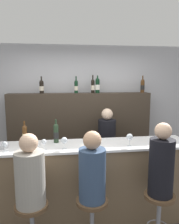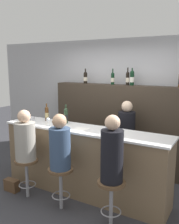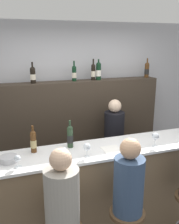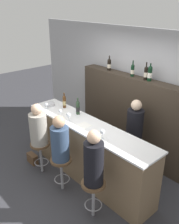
{
  "view_description": "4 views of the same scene",
  "coord_description": "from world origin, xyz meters",
  "views": [
    {
      "loc": [
        -0.38,
        -2.54,
        1.99
      ],
      "look_at": [
        0.02,
        0.34,
        1.53
      ],
      "focal_mm": 35.0,
      "sensor_mm": 36.0,
      "label": 1
    },
    {
      "loc": [
        2.01,
        -2.98,
        2.08
      ],
      "look_at": [
        0.09,
        0.32,
        1.36
      ],
      "focal_mm": 40.0,
      "sensor_mm": 36.0,
      "label": 2
    },
    {
      "loc": [
        -1.11,
        -2.2,
        2.28
      ],
      "look_at": [
        -0.24,
        0.3,
        1.54
      ],
      "focal_mm": 40.0,
      "sensor_mm": 36.0,
      "label": 3
    },
    {
      "loc": [
        2.88,
        -2.26,
        3.06
      ],
      "look_at": [
        0.13,
        0.2,
        1.4
      ],
      "focal_mm": 40.0,
      "sensor_mm": 36.0,
      "label": 4
    }
  ],
  "objects": [
    {
      "name": "wine_bottle_counter_0",
      "position": [
        -0.86,
        0.42,
        1.23
      ],
      "size": [
        0.07,
        0.07,
        0.31
      ],
      "color": "#4C2D14",
      "rests_on": "bar_counter"
    },
    {
      "name": "wine_bottle_counter_1",
      "position": [
        -0.44,
        0.42,
        1.23
      ],
      "size": [
        0.07,
        0.07,
        0.32
      ],
      "color": "#233823",
      "rests_on": "bar_counter"
    },
    {
      "name": "wine_bottle_backbar_3",
      "position": [
        0.33,
        1.5,
        1.84
      ],
      "size": [
        0.08,
        0.08,
        0.32
      ],
      "color": "black",
      "rests_on": "back_bar_cabinet"
    },
    {
      "name": "guest_seated_left",
      "position": [
        -0.71,
        -0.29,
        0.97
      ],
      "size": [
        0.32,
        0.32,
        0.79
      ],
      "color": "gray",
      "rests_on": "bar_stool_left"
    },
    {
      "name": "wine_bottle_backbar_2",
      "position": [
        0.24,
        1.5,
        1.83
      ],
      "size": [
        0.07,
        0.07,
        0.33
      ],
      "color": "black",
      "rests_on": "back_bar_cabinet"
    },
    {
      "name": "bartender",
      "position": [
        0.42,
        1.05,
        0.68
      ],
      "size": [
        0.3,
        0.3,
        1.47
      ],
      "color": "black",
      "rests_on": "ground_plane"
    },
    {
      "name": "wine_bottle_backbar_4",
      "position": [
        1.2,
        1.5,
        1.83
      ],
      "size": [
        0.08,
        0.08,
        0.32
      ],
      "color": "#4C2D14",
      "rests_on": "back_bar_cabinet"
    },
    {
      "name": "metal_bowl",
      "position": [
        -1.13,
        0.26,
        1.13
      ],
      "size": [
        0.18,
        0.18,
        0.06
      ],
      "color": "#B7B7BC",
      "rests_on": "bar_counter"
    },
    {
      "name": "back_bar_cabinet",
      "position": [
        0.0,
        1.5,
        0.85
      ],
      "size": [
        2.63,
        0.28,
        1.7
      ],
      "color": "#382D23",
      "rests_on": "ground_plane"
    },
    {
      "name": "bar_stool_middle",
      "position": [
        -0.04,
        -0.29,
        0.49
      ],
      "size": [
        0.36,
        0.36,
        0.63
      ],
      "color": "gray",
      "rests_on": "ground_plane"
    },
    {
      "name": "wine_bottle_backbar_1",
      "position": [
        -0.07,
        1.5,
        1.82
      ],
      "size": [
        0.07,
        0.07,
        0.31
      ],
      "color": "black",
      "rests_on": "back_bar_cabinet"
    },
    {
      "name": "bar_counter",
      "position": [
        0.0,
        0.27,
        0.55
      ],
      "size": [
        2.81,
        0.58,
        1.1
      ],
      "color": "brown",
      "rests_on": "ground_plane"
    },
    {
      "name": "wine_bottle_backbar_0",
      "position": [
        -0.7,
        1.5,
        1.83
      ],
      "size": [
        0.08,
        0.08,
        0.31
      ],
      "color": "black",
      "rests_on": "back_bar_cabinet"
    },
    {
      "name": "wine_glass_0",
      "position": [
        -1.05,
        0.12,
        1.18
      ],
      "size": [
        0.07,
        0.07,
        0.13
      ],
      "color": "silver",
      "rests_on": "bar_counter"
    },
    {
      "name": "wine_glass_1",
      "position": [
        -0.58,
        0.12,
        1.2
      ],
      "size": [
        0.06,
        0.06,
        0.14
      ],
      "color": "silver",
      "rests_on": "bar_counter"
    },
    {
      "name": "guest_seated_middle",
      "position": [
        -0.04,
        -0.29,
        0.98
      ],
      "size": [
        0.3,
        0.3,
        0.79
      ],
      "color": "#334766",
      "rests_on": "bar_stool_middle"
    },
    {
      "name": "tasting_menu",
      "position": [
        -0.01,
        0.15,
        1.1
      ],
      "size": [
        0.21,
        0.3,
        0.0
      ],
      "color": "white",
      "rests_on": "bar_counter"
    },
    {
      "name": "wine_glass_2",
      "position": [
        -0.33,
        0.12,
        1.21
      ],
      "size": [
        0.08,
        0.08,
        0.15
      ],
      "color": "silver",
      "rests_on": "bar_counter"
    },
    {
      "name": "wall_back",
      "position": [
        0.0,
        1.72,
        1.3
      ],
      "size": [
        6.4,
        0.05,
        2.6
      ],
      "color": "#B2B2B7",
      "rests_on": "ground_plane"
    },
    {
      "name": "wine_glass_3",
      "position": [
        0.51,
        0.12,
        1.22
      ],
      "size": [
        0.08,
        0.08,
        0.17
      ],
      "color": "silver",
      "rests_on": "bar_counter"
    }
  ]
}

